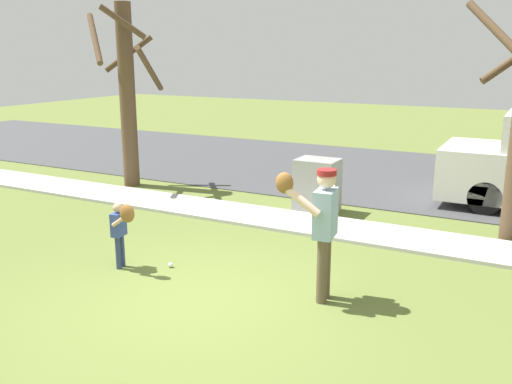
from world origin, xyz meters
The scene contains 8 objects.
ground_plane centered at (0.00, 3.50, 0.00)m, with size 48.00×48.00×0.00m, color olive.
sidewalk_strip centered at (0.00, 3.60, 0.03)m, with size 36.00×1.20×0.06m, color #B2B2AD.
road_surface centered at (0.00, 8.60, 0.01)m, with size 36.00×6.80×0.02m, color #424244.
person_adult centered at (1.32, 0.79, 1.05)m, with size 0.67×0.68×1.68m.
person_child centered at (-1.55, 0.43, 0.66)m, with size 0.47×0.37×1.01m.
baseball centered at (-0.99, 0.80, 0.04)m, with size 0.07×0.07×0.07m, color white.
utility_cabinet centered at (-0.20, 4.51, 0.52)m, with size 0.79×0.64×1.04m, color gray.
street_tree_far centered at (-4.87, 4.58, 2.21)m, with size 1.84×1.88×4.10m.
Camera 1 is at (3.65, -5.35, 3.05)m, focal length 39.22 mm.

